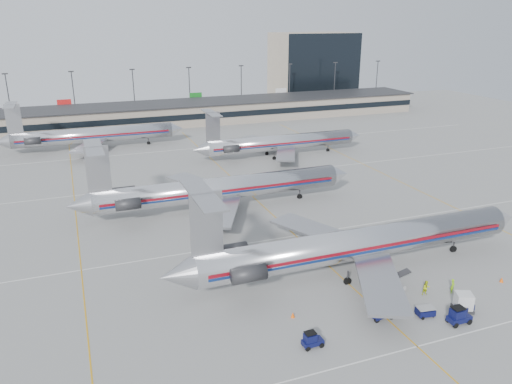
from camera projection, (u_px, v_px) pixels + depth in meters
name	position (u px, v px, depth m)	size (l,w,h in m)	color
ground	(328.00, 266.00, 64.51)	(260.00, 260.00, 0.00)	gray
apron_markings	(296.00, 236.00, 73.34)	(160.00, 0.15, 0.02)	silver
terminal	(172.00, 113.00, 149.96)	(162.00, 17.00, 6.25)	gray
light_mast_row	(162.00, 89.00, 160.55)	(163.60, 0.40, 15.28)	#38383D
distant_building	(313.00, 66.00, 194.09)	(30.00, 20.00, 25.00)	tan
jet_foreground	(354.00, 244.00, 61.77)	(49.86, 29.36, 13.05)	silver
jet_second_row	(215.00, 189.00, 82.13)	(48.24, 28.41, 12.63)	silver
jet_third_row	(278.00, 142.00, 114.23)	(41.70, 25.65, 11.40)	silver
jet_back_row	(91.00, 135.00, 120.58)	(44.03, 27.08, 12.04)	silver
tug_left	(312.00, 340.00, 48.31)	(2.10, 1.11, 1.68)	#0A0E3B
tug_center	(380.00, 311.00, 52.88)	(2.67, 1.66, 2.03)	#0A0E3B
tug_right	(458.00, 316.00, 51.94)	(2.47, 1.32, 2.00)	#0A0E3B
cart_inner	(425.00, 311.00, 53.43)	(2.01, 1.52, 1.05)	#0A0E3B
cart_outer	(464.00, 307.00, 54.13)	(2.10, 1.63, 1.07)	#0A0E3B
uld_container	(463.00, 302.00, 54.12)	(2.58, 2.41, 2.17)	#2D2D30
belt_loader	(389.00, 286.00, 58.25)	(4.70, 1.79, 2.44)	gray
ramp_worker_near	(453.00, 286.00, 57.88)	(0.64, 0.42, 1.75)	#7BC312
ramp_worker_far	(426.00, 288.00, 57.43)	(0.86, 0.67, 1.78)	#B5CA13
cone_right	(502.00, 280.00, 60.39)	(0.46, 0.46, 0.63)	#FA5708
cone_left	(293.00, 315.00, 53.26)	(0.44, 0.44, 0.60)	#FA5708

